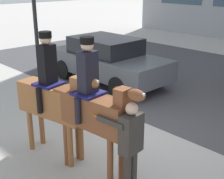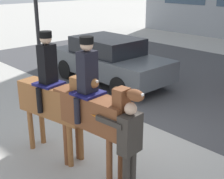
{
  "view_description": "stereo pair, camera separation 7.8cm",
  "coord_description": "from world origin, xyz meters",
  "px_view_note": "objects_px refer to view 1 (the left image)",
  "views": [
    {
      "loc": [
        4.4,
        -5.11,
        3.49
      ],
      "look_at": [
        0.27,
        -1.15,
        1.45
      ],
      "focal_mm": 50.0,
      "sensor_mm": 36.0,
      "label": 1
    },
    {
      "loc": [
        4.46,
        -5.06,
        3.49
      ],
      "look_at": [
        0.27,
        -1.15,
        1.45
      ],
      "focal_mm": 50.0,
      "sensor_mm": 36.0,
      "label": 2
    }
  ],
  "objects_px": {
    "mounted_horse_lead": "(54,97)",
    "traffic_light": "(34,10)",
    "mounted_horse_companion": "(93,108)",
    "pedestrian_bystander": "(130,143)",
    "street_car_near_lane": "(107,59)"
  },
  "relations": [
    {
      "from": "mounted_horse_companion",
      "to": "pedestrian_bystander",
      "type": "distance_m",
      "value": 0.95
    },
    {
      "from": "pedestrian_bystander",
      "to": "traffic_light",
      "type": "xyz_separation_m",
      "value": [
        -4.95,
        1.33,
        1.68
      ]
    },
    {
      "from": "traffic_light",
      "to": "street_car_near_lane",
      "type": "bearing_deg",
      "value": 86.35
    },
    {
      "from": "traffic_light",
      "to": "mounted_horse_lead",
      "type": "bearing_deg",
      "value": -25.98
    },
    {
      "from": "pedestrian_bystander",
      "to": "street_car_near_lane",
      "type": "height_order",
      "value": "pedestrian_bystander"
    },
    {
      "from": "mounted_horse_lead",
      "to": "mounted_horse_companion",
      "type": "height_order",
      "value": "mounted_horse_companion"
    },
    {
      "from": "pedestrian_bystander",
      "to": "traffic_light",
      "type": "bearing_deg",
      "value": -19.71
    },
    {
      "from": "mounted_horse_lead",
      "to": "street_car_near_lane",
      "type": "xyz_separation_m",
      "value": [
        -2.85,
        4.09,
        -0.46
      ]
    },
    {
      "from": "mounted_horse_lead",
      "to": "traffic_light",
      "type": "height_order",
      "value": "traffic_light"
    },
    {
      "from": "pedestrian_bystander",
      "to": "street_car_near_lane",
      "type": "bearing_deg",
      "value": -44.26
    },
    {
      "from": "pedestrian_bystander",
      "to": "street_car_near_lane",
      "type": "distance_m",
      "value": 6.2
    },
    {
      "from": "pedestrian_bystander",
      "to": "traffic_light",
      "type": "height_order",
      "value": "traffic_light"
    },
    {
      "from": "mounted_horse_lead",
      "to": "traffic_light",
      "type": "relative_size",
      "value": 0.64
    },
    {
      "from": "mounted_horse_companion",
      "to": "traffic_light",
      "type": "height_order",
      "value": "traffic_light"
    },
    {
      "from": "mounted_horse_companion",
      "to": "street_car_near_lane",
      "type": "height_order",
      "value": "mounted_horse_companion"
    }
  ]
}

